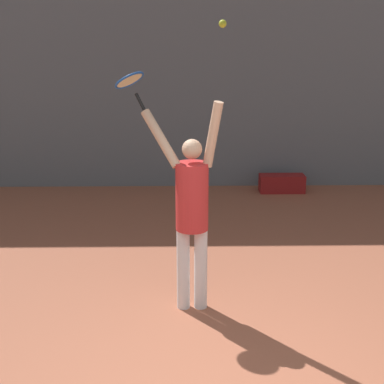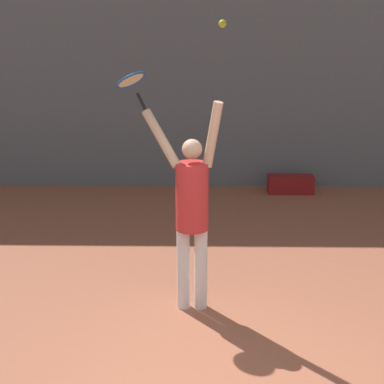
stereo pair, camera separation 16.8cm
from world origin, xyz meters
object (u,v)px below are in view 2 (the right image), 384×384
(tennis_ball, at_px, (222,24))
(water_bottle, at_px, (271,187))
(tennis_racket, at_px, (132,82))
(tennis_player, at_px, (192,207))
(equipment_bag, at_px, (290,184))

(tennis_ball, xyz_separation_m, water_bottle, (1.06, 4.17, -2.63))
(tennis_racket, distance_m, water_bottle, 4.70)
(tennis_player, height_order, equipment_bag, tennis_player)
(water_bottle, xyz_separation_m, equipment_bag, (0.34, 0.07, 0.03))
(tennis_racket, xyz_separation_m, equipment_bag, (2.25, 3.82, -2.07))
(tennis_racket, relative_size, equipment_bag, 0.52)
(tennis_player, xyz_separation_m, tennis_ball, (0.27, -0.07, 1.69))
(tennis_player, height_order, tennis_racket, tennis_racket)
(tennis_racket, height_order, water_bottle, tennis_racket)
(water_bottle, distance_m, equipment_bag, 0.35)
(water_bottle, height_order, equipment_bag, equipment_bag)
(tennis_player, relative_size, tennis_ball, 30.98)
(tennis_ball, distance_m, water_bottle, 5.04)
(tennis_ball, height_order, equipment_bag, tennis_ball)
(tennis_player, bearing_deg, tennis_racket, 149.58)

